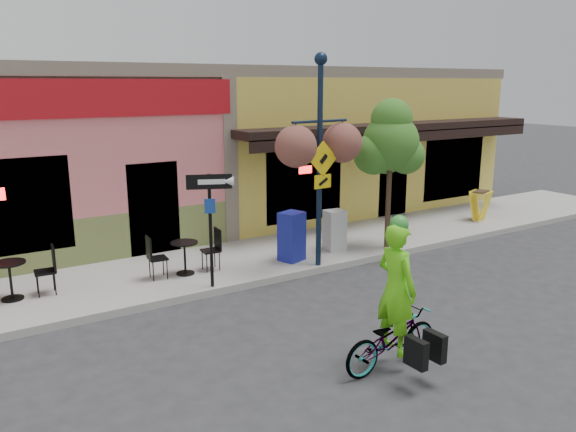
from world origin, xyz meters
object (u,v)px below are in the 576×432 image
(cyclist_rider, at_px, (395,305))
(one_way_sign, at_px, (211,231))
(building, at_px, (201,142))
(street_tree, at_px, (389,174))
(newspaper_box_grey, at_px, (335,230))
(newspaper_box_blue, at_px, (292,236))
(lamp_post, at_px, (319,163))
(bicycle, at_px, (391,339))

(cyclist_rider, xyz_separation_m, one_way_sign, (-1.02, 4.09, 0.31))
(building, xyz_separation_m, street_tree, (1.93, -6.62, -0.29))
(newspaper_box_grey, bearing_deg, cyclist_rider, -112.76)
(building, relative_size, one_way_sign, 8.10)
(newspaper_box_blue, xyz_separation_m, street_tree, (2.51, -0.37, 1.26))
(building, height_order, lamp_post, lamp_post)
(cyclist_rider, xyz_separation_m, newspaper_box_grey, (2.53, 4.84, -0.33))
(one_way_sign, relative_size, street_tree, 0.62)
(newspaper_box_grey, bearing_deg, newspaper_box_blue, -168.69)
(cyclist_rider, distance_m, newspaper_box_blue, 4.85)
(building, distance_m, one_way_sign, 7.47)
(building, bearing_deg, bicycle, -99.61)
(building, distance_m, lamp_post, 6.86)
(cyclist_rider, xyz_separation_m, newspaper_box_blue, (1.22, 4.69, -0.26))
(newspaper_box_blue, distance_m, street_tree, 2.83)
(bicycle, bearing_deg, newspaper_box_grey, -29.88)
(newspaper_box_blue, bearing_deg, lamp_post, -81.42)
(building, relative_size, lamp_post, 4.01)
(building, xyz_separation_m, cyclist_rider, (-1.80, -10.94, -1.29))
(building, bearing_deg, cyclist_rider, -99.35)
(street_tree, bearing_deg, newspaper_box_grey, 156.48)
(bicycle, relative_size, one_way_sign, 0.76)
(bicycle, bearing_deg, newspaper_box_blue, -16.93)
(cyclist_rider, bearing_deg, street_tree, -42.62)
(one_way_sign, distance_m, street_tree, 4.80)
(building, relative_size, cyclist_rider, 9.45)
(newspaper_box_grey, bearing_deg, building, 101.72)
(one_way_sign, xyz_separation_m, newspaper_box_grey, (3.55, 0.75, -0.64))
(lamp_post, bearing_deg, street_tree, 1.96)
(building, relative_size, newspaper_box_blue, 16.38)
(one_way_sign, bearing_deg, cyclist_rider, -53.32)
(bicycle, xyz_separation_m, newspaper_box_grey, (2.58, 4.84, 0.19))
(street_tree, bearing_deg, cyclist_rider, -130.84)
(cyclist_rider, height_order, newspaper_box_blue, cyclist_rider)
(bicycle, bearing_deg, cyclist_rider, -91.78)
(building, relative_size, newspaper_box_grey, 18.81)
(bicycle, height_order, lamp_post, lamp_post)
(cyclist_rider, relative_size, street_tree, 0.53)
(one_way_sign, height_order, newspaper_box_grey, one_way_sign)
(newspaper_box_blue, bearing_deg, newspaper_box_grey, -12.40)
(cyclist_rider, bearing_deg, bicycle, 88.22)
(lamp_post, xyz_separation_m, newspaper_box_grey, (1.00, 0.75, -1.78))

